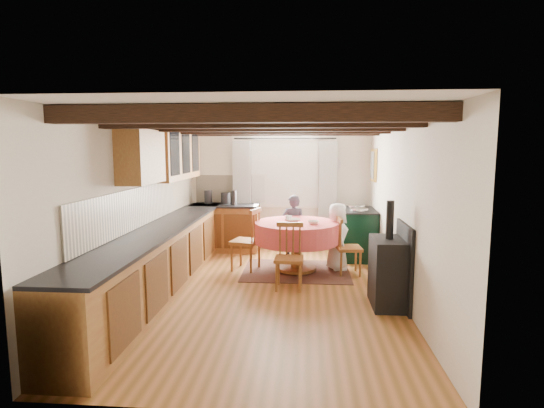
# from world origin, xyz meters

# --- Properties ---
(floor) EXTENTS (3.60, 5.50, 0.00)m
(floor) POSITION_xyz_m (0.00, 0.00, 0.00)
(floor) COLOR #A86535
(floor) RESTS_ON ground
(ceiling) EXTENTS (3.60, 5.50, 0.00)m
(ceiling) POSITION_xyz_m (0.00, 0.00, 2.40)
(ceiling) COLOR white
(ceiling) RESTS_ON ground
(wall_back) EXTENTS (3.60, 0.00, 2.40)m
(wall_back) POSITION_xyz_m (0.00, 2.75, 1.20)
(wall_back) COLOR silver
(wall_back) RESTS_ON ground
(wall_front) EXTENTS (3.60, 0.00, 2.40)m
(wall_front) POSITION_xyz_m (0.00, -2.75, 1.20)
(wall_front) COLOR silver
(wall_front) RESTS_ON ground
(wall_left) EXTENTS (0.00, 5.50, 2.40)m
(wall_left) POSITION_xyz_m (-1.80, 0.00, 1.20)
(wall_left) COLOR silver
(wall_left) RESTS_ON ground
(wall_right) EXTENTS (0.00, 5.50, 2.40)m
(wall_right) POSITION_xyz_m (1.80, 0.00, 1.20)
(wall_right) COLOR silver
(wall_right) RESTS_ON ground
(beam_a) EXTENTS (3.60, 0.16, 0.16)m
(beam_a) POSITION_xyz_m (0.00, -2.00, 2.31)
(beam_a) COLOR #351F12
(beam_a) RESTS_ON ceiling
(beam_b) EXTENTS (3.60, 0.16, 0.16)m
(beam_b) POSITION_xyz_m (0.00, -1.00, 2.31)
(beam_b) COLOR #351F12
(beam_b) RESTS_ON ceiling
(beam_c) EXTENTS (3.60, 0.16, 0.16)m
(beam_c) POSITION_xyz_m (0.00, 0.00, 2.31)
(beam_c) COLOR #351F12
(beam_c) RESTS_ON ceiling
(beam_d) EXTENTS (3.60, 0.16, 0.16)m
(beam_d) POSITION_xyz_m (0.00, 1.00, 2.31)
(beam_d) COLOR #351F12
(beam_d) RESTS_ON ceiling
(beam_e) EXTENTS (3.60, 0.16, 0.16)m
(beam_e) POSITION_xyz_m (0.00, 2.00, 2.31)
(beam_e) COLOR #351F12
(beam_e) RESTS_ON ceiling
(splash_left) EXTENTS (0.02, 4.50, 0.55)m
(splash_left) POSITION_xyz_m (-1.78, 0.30, 1.20)
(splash_left) COLOR beige
(splash_left) RESTS_ON wall_left
(splash_back) EXTENTS (1.40, 0.02, 0.55)m
(splash_back) POSITION_xyz_m (-1.00, 2.73, 1.20)
(splash_back) COLOR beige
(splash_back) RESTS_ON wall_back
(base_cabinet_left) EXTENTS (0.60, 5.30, 0.88)m
(base_cabinet_left) POSITION_xyz_m (-1.50, 0.00, 0.44)
(base_cabinet_left) COLOR olive
(base_cabinet_left) RESTS_ON floor
(base_cabinet_back) EXTENTS (1.30, 0.60, 0.88)m
(base_cabinet_back) POSITION_xyz_m (-1.05, 2.45, 0.44)
(base_cabinet_back) COLOR olive
(base_cabinet_back) RESTS_ON floor
(worktop_left) EXTENTS (0.64, 5.30, 0.04)m
(worktop_left) POSITION_xyz_m (-1.48, 0.00, 0.90)
(worktop_left) COLOR black
(worktop_left) RESTS_ON base_cabinet_left
(worktop_back) EXTENTS (1.30, 0.64, 0.04)m
(worktop_back) POSITION_xyz_m (-1.05, 2.43, 0.90)
(worktop_back) COLOR black
(worktop_back) RESTS_ON base_cabinet_back
(wall_cabinet_glass) EXTENTS (0.34, 1.80, 0.90)m
(wall_cabinet_glass) POSITION_xyz_m (-1.63, 1.20, 1.95)
(wall_cabinet_glass) COLOR olive
(wall_cabinet_glass) RESTS_ON wall_left
(wall_cabinet_solid) EXTENTS (0.34, 0.90, 0.70)m
(wall_cabinet_solid) POSITION_xyz_m (-1.63, -0.30, 1.90)
(wall_cabinet_solid) COLOR olive
(wall_cabinet_solid) RESTS_ON wall_left
(window_frame) EXTENTS (1.34, 0.03, 1.54)m
(window_frame) POSITION_xyz_m (0.10, 2.73, 1.60)
(window_frame) COLOR white
(window_frame) RESTS_ON wall_back
(window_pane) EXTENTS (1.20, 0.01, 1.40)m
(window_pane) POSITION_xyz_m (0.10, 2.74, 1.60)
(window_pane) COLOR white
(window_pane) RESTS_ON wall_back
(curtain_left) EXTENTS (0.35, 0.10, 2.10)m
(curtain_left) POSITION_xyz_m (-0.75, 2.65, 1.10)
(curtain_left) COLOR silver
(curtain_left) RESTS_ON wall_back
(curtain_right) EXTENTS (0.35, 0.10, 2.10)m
(curtain_right) POSITION_xyz_m (0.95, 2.65, 1.10)
(curtain_right) COLOR silver
(curtain_right) RESTS_ON wall_back
(curtain_rod) EXTENTS (2.00, 0.03, 0.03)m
(curtain_rod) POSITION_xyz_m (0.10, 2.65, 2.20)
(curtain_rod) COLOR black
(curtain_rod) RESTS_ON wall_back
(wall_picture) EXTENTS (0.04, 0.50, 0.60)m
(wall_picture) POSITION_xyz_m (1.77, 2.30, 1.70)
(wall_picture) COLOR gold
(wall_picture) RESTS_ON wall_right
(wall_plate) EXTENTS (0.30, 0.02, 0.30)m
(wall_plate) POSITION_xyz_m (1.05, 2.72, 1.70)
(wall_plate) COLOR silver
(wall_plate) RESTS_ON wall_back
(rug) EXTENTS (1.73, 1.35, 0.01)m
(rug) POSITION_xyz_m (0.38, 1.08, 0.01)
(rug) COLOR #4B291C
(rug) RESTS_ON floor
(dining_table) EXTENTS (1.36, 1.36, 0.82)m
(dining_table) POSITION_xyz_m (0.38, 1.08, 0.41)
(dining_table) COLOR #BA493C
(dining_table) RESTS_ON floor
(chair_near) EXTENTS (0.42, 0.44, 0.95)m
(chair_near) POSITION_xyz_m (0.29, 0.20, 0.47)
(chair_near) COLOR #90561E
(chair_near) RESTS_ON floor
(chair_left) EXTENTS (0.57, 0.55, 1.04)m
(chair_left) POSITION_xyz_m (-0.47, 1.11, 0.52)
(chair_left) COLOR #90561E
(chair_left) RESTS_ON floor
(chair_right) EXTENTS (0.45, 0.44, 0.92)m
(chair_right) POSITION_xyz_m (1.22, 1.00, 0.46)
(chair_right) COLOR #90561E
(chair_right) RESTS_ON floor
(aga_range) EXTENTS (0.65, 1.00, 0.92)m
(aga_range) POSITION_xyz_m (1.47, 2.07, 0.46)
(aga_range) COLOR black
(aga_range) RESTS_ON floor
(cast_iron_stove) EXTENTS (0.41, 0.68, 1.36)m
(cast_iron_stove) POSITION_xyz_m (1.58, -0.37, 0.68)
(cast_iron_stove) COLOR black
(cast_iron_stove) RESTS_ON floor
(child_far) EXTENTS (0.45, 0.32, 1.18)m
(child_far) POSITION_xyz_m (0.30, 1.84, 0.59)
(child_far) COLOR #373747
(child_far) RESTS_ON floor
(child_right) EXTENTS (0.45, 0.60, 1.12)m
(child_right) POSITION_xyz_m (1.05, 1.24, 0.56)
(child_right) COLOR silver
(child_right) RESTS_ON floor
(bowl_a) EXTENTS (0.33, 0.33, 0.06)m
(bowl_a) POSITION_xyz_m (0.31, 1.05, 0.85)
(bowl_a) COLOR silver
(bowl_a) RESTS_ON dining_table
(bowl_b) EXTENTS (0.24, 0.24, 0.05)m
(bowl_b) POSITION_xyz_m (0.65, 0.91, 0.85)
(bowl_b) COLOR silver
(bowl_b) RESTS_ON dining_table
(cup) EXTENTS (0.15, 0.15, 0.10)m
(cup) POSITION_xyz_m (0.24, 1.13, 0.87)
(cup) COLOR silver
(cup) RESTS_ON dining_table
(canister_tall) EXTENTS (0.16, 0.16, 0.27)m
(canister_tall) POSITION_xyz_m (-1.41, 2.53, 1.05)
(canister_tall) COLOR #262628
(canister_tall) RESTS_ON worktop_back
(canister_wide) EXTENTS (0.20, 0.20, 0.22)m
(canister_wide) POSITION_xyz_m (-1.06, 2.55, 1.03)
(canister_wide) COLOR #262628
(canister_wide) RESTS_ON worktop_back
(canister_slim) EXTENTS (0.10, 0.10, 0.28)m
(canister_slim) POSITION_xyz_m (-0.86, 2.34, 1.06)
(canister_slim) COLOR #262628
(canister_slim) RESTS_ON worktop_back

